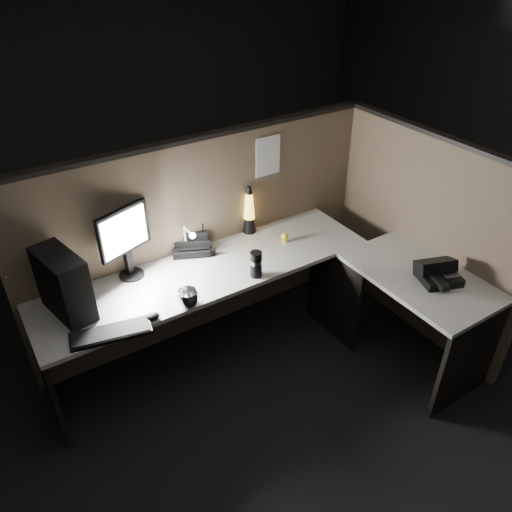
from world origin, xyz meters
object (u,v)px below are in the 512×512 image
lava_lamp (249,213)px  desk_phone (437,272)px  monitor (125,236)px  pc_tower (63,284)px  keyboard (111,333)px

lava_lamp → desk_phone: bearing=-59.3°
monitor → desk_phone: size_ratio=1.60×
monitor → lava_lamp: size_ratio=1.32×
pc_tower → desk_phone: pc_tower is taller
keyboard → lava_lamp: (1.25, 0.54, 0.14)m
pc_tower → desk_phone: bearing=-37.0°
keyboard → lava_lamp: size_ratio=1.21×
pc_tower → keyboard: 0.40m
keyboard → desk_phone: 2.05m
monitor → desk_phone: 2.00m
keyboard → pc_tower: bearing=124.2°
desk_phone → lava_lamp: bearing=140.8°
monitor → desk_phone: (1.64, -1.12, -0.24)m
monitor → keyboard: size_ratio=1.09×
pc_tower → keyboard: size_ratio=0.90×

